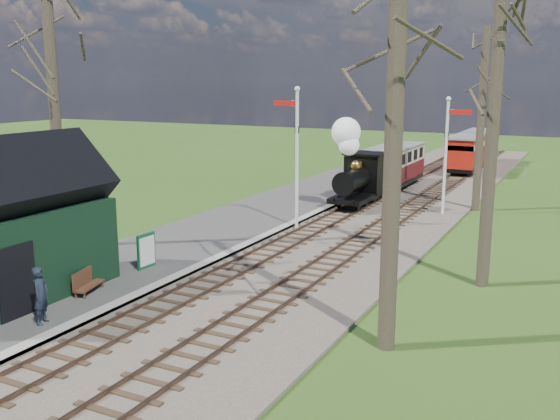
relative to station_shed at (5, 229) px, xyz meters
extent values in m
ellipsoid|color=#385B23|center=(-20.70, 56.00, -17.03)|extent=(57.60, 36.00, 16.20)
ellipsoid|color=#385B23|center=(-3.70, 66.00, -18.67)|extent=(64.00, 40.00, 18.00)
cube|color=brown|center=(5.60, 18.00, -2.22)|extent=(8.00, 60.00, 0.10)
cube|color=brown|center=(3.80, 18.00, -2.13)|extent=(0.07, 60.00, 0.12)
cube|color=brown|center=(4.80, 18.00, -2.13)|extent=(0.07, 60.00, 0.12)
cube|color=#38281C|center=(4.30, 18.00, -2.17)|extent=(1.60, 60.00, 0.09)
cube|color=brown|center=(6.40, 18.00, -2.13)|extent=(0.07, 60.00, 0.12)
cube|color=brown|center=(7.40, 18.00, -2.13)|extent=(0.07, 60.00, 0.12)
cube|color=#38281C|center=(6.90, 18.00, -2.17)|extent=(1.60, 60.00, 0.09)
cube|color=#474442|center=(0.80, 10.00, -2.17)|extent=(5.00, 44.00, 0.20)
cube|color=#B2AD9E|center=(3.10, 10.00, -2.16)|extent=(0.40, 44.00, 0.21)
cube|color=black|center=(0.00, 0.00, -0.77)|extent=(3.00, 6.00, 2.60)
cube|color=black|center=(0.00, 0.00, 1.08)|extent=(3.25, 6.30, 3.25)
cube|color=black|center=(1.52, -1.00, -1.07)|extent=(0.06, 1.20, 2.00)
cylinder|color=silver|center=(3.60, 12.00, 0.73)|extent=(0.14, 0.14, 6.00)
sphere|color=silver|center=(3.60, 12.00, 3.83)|extent=(0.24, 0.24, 0.24)
cube|color=#B7140F|center=(3.05, 12.00, 3.23)|extent=(1.10, 0.08, 0.22)
cube|color=black|center=(3.60, 12.00, 2.13)|extent=(0.18, 0.06, 0.30)
cylinder|color=silver|center=(8.60, 18.00, 0.48)|extent=(0.14, 0.14, 5.50)
sphere|color=silver|center=(8.60, 18.00, 3.33)|extent=(0.24, 0.24, 0.24)
cube|color=#B7140F|center=(9.15, 18.00, 2.73)|extent=(1.10, 0.08, 0.22)
cube|color=black|center=(8.60, 18.00, 1.63)|extent=(0.18, 0.06, 0.30)
cylinder|color=#382D23|center=(-3.00, 5.00, 3.23)|extent=(0.41, 0.41, 11.00)
cylinder|color=#382D23|center=(10.80, 2.00, 3.73)|extent=(0.42, 0.42, 12.00)
cylinder|color=#382D23|center=(12.10, 8.00, 2.73)|extent=(0.40, 0.40, 10.00)
cylinder|color=#382D23|center=(9.80, 20.00, 2.23)|extent=(0.39, 0.39, 9.00)
cube|color=slate|center=(4.60, 32.00, -1.52)|extent=(12.60, 0.02, 0.01)
cube|color=slate|center=(4.60, 32.00, -1.82)|extent=(12.60, 0.02, 0.02)
cylinder|color=slate|center=(4.60, 32.00, -1.77)|extent=(0.08, 0.08, 1.00)
cube|color=black|center=(4.30, 17.73, -1.61)|extent=(1.71, 4.03, 0.25)
cylinder|color=black|center=(4.30, 17.12, -0.71)|extent=(1.11, 2.62, 1.11)
cube|color=black|center=(4.30, 18.94, -0.61)|extent=(1.81, 1.61, 2.01)
cylinder|color=black|center=(4.30, 16.12, 0.20)|extent=(0.28, 0.28, 0.81)
sphere|color=#BA8136|center=(4.30, 17.43, 0.00)|extent=(0.52, 0.52, 0.52)
sphere|color=white|center=(4.40, 16.12, 1.16)|extent=(1.01, 1.01, 1.01)
sphere|color=white|center=(4.20, 16.22, 1.76)|extent=(1.41, 1.41, 1.41)
cylinder|color=black|center=(3.80, 16.52, -1.75)|extent=(0.10, 0.64, 0.64)
cylinder|color=black|center=(4.80, 16.52, -1.75)|extent=(0.10, 0.64, 0.64)
cube|color=black|center=(4.30, 23.73, -1.71)|extent=(1.91, 7.05, 0.30)
cube|color=#521216|center=(4.30, 23.73, -1.11)|extent=(2.01, 7.05, 0.91)
cube|color=#C6B896|center=(4.30, 23.73, -0.20)|extent=(2.01, 7.05, 0.91)
cube|color=slate|center=(4.30, 23.73, 0.30)|extent=(2.12, 7.25, 0.12)
cube|color=black|center=(6.90, 32.36, -1.73)|extent=(1.84, 4.85, 0.29)
cube|color=#A3180D|center=(6.90, 32.36, -1.15)|extent=(1.94, 4.85, 0.87)
cube|color=#C6B896|center=(6.90, 32.36, -0.27)|extent=(1.94, 4.85, 0.87)
cube|color=slate|center=(6.90, 32.36, 0.21)|extent=(2.04, 5.05, 0.12)
cube|color=black|center=(6.90, 37.86, -1.73)|extent=(1.84, 4.85, 0.29)
cube|color=#A3180D|center=(6.90, 37.86, -1.15)|extent=(1.94, 4.85, 0.87)
cube|color=#C6B896|center=(6.90, 37.86, -0.27)|extent=(1.94, 4.85, 0.87)
cube|color=slate|center=(6.90, 37.86, 0.21)|extent=(2.04, 5.05, 0.12)
cube|color=#104D26|center=(1.68, 4.15, -1.47)|extent=(0.13, 0.82, 1.20)
cube|color=silver|center=(1.73, 4.15, -1.47)|extent=(0.06, 0.71, 0.98)
cube|color=#4F2E1C|center=(1.74, 1.37, -1.86)|extent=(0.66, 1.31, 0.05)
cube|color=#4F2E1C|center=(1.59, 1.32, -1.62)|extent=(0.36, 1.23, 0.54)
cube|color=#4F2E1C|center=(1.88, 0.82, -1.98)|extent=(0.05, 0.05, 0.18)
cube|color=#4F2E1C|center=(1.61, 1.91, -1.98)|extent=(0.05, 0.05, 0.18)
imported|color=#1B2230|center=(2.40, -1.02, -1.30)|extent=(0.54, 0.65, 1.54)
camera|label=1|loc=(14.97, -11.97, 4.22)|focal=40.00mm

